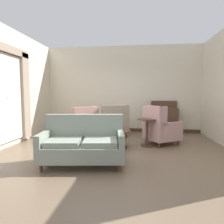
{
  "coord_description": "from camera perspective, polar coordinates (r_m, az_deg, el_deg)",
  "views": [
    {
      "loc": [
        0.51,
        -4.4,
        1.38
      ],
      "look_at": [
        -0.13,
        0.7,
        0.92
      ],
      "focal_mm": 30.8,
      "sensor_mm": 36.0,
      "label": 1
    }
  ],
  "objects": [
    {
      "name": "armchair_beside_settee",
      "position": [
        5.53,
        13.93,
        -4.66
      ],
      "size": [
        1.1,
        1.08,
        1.09
      ],
      "rotation": [
        0.0,
        0.0,
        2.14
      ],
      "color": "tan",
      "rests_on": "ground"
    },
    {
      "name": "armchair_back_corner",
      "position": [
        6.18,
        -8.83,
        -3.72
      ],
      "size": [
        1.14,
        1.14,
        1.01
      ],
      "rotation": [
        0.0,
        0.0,
        3.95
      ],
      "color": "tan",
      "rests_on": "ground"
    },
    {
      "name": "ground",
      "position": [
        4.64,
        0.48,
        -12.21
      ],
      "size": [
        8.09,
        8.09,
        0.0
      ],
      "primitive_type": "plane",
      "color": "brown"
    },
    {
      "name": "sideboard",
      "position": [
        7.1,
        15.23,
        -2.02
      ],
      "size": [
        0.91,
        0.39,
        1.16
      ],
      "color": "#4C3323",
      "rests_on": "ground"
    },
    {
      "name": "window_with_curtains",
      "position": [
        5.68,
        -28.57,
        5.19
      ],
      "size": [
        0.12,
        1.86,
        2.57
      ],
      "color": "silver"
    },
    {
      "name": "baseboard_back",
      "position": [
        7.35,
        3.02,
        -5.25
      ],
      "size": [
        5.78,
        0.03,
        0.12
      ],
      "primitive_type": "cube",
      "color": "#4C3323",
      "rests_on": "ground"
    },
    {
      "name": "porcelain_vase",
      "position": [
        4.93,
        0.63,
        -3.62
      ],
      "size": [
        0.19,
        0.19,
        0.37
      ],
      "color": "#384C93",
      "rests_on": "coffee_table"
    },
    {
      "name": "coffee_table",
      "position": [
        5.03,
        0.39,
        -6.3
      ],
      "size": [
        0.89,
        0.89,
        0.47
      ],
      "color": "#4C3323",
      "rests_on": "ground"
    },
    {
      "name": "side_table",
      "position": [
        5.27,
        10.36,
        -5.17
      ],
      "size": [
        0.51,
        0.51,
        0.75
      ],
      "color": "#4C3323",
      "rests_on": "ground"
    },
    {
      "name": "armchair_near_sideboard",
      "position": [
        6.31,
        0.67,
        -3.41
      ],
      "size": [
        1.06,
        1.03,
        1.06
      ],
      "rotation": [
        0.0,
        0.0,
        3.44
      ],
      "color": "gray",
      "rests_on": "ground"
    },
    {
      "name": "settee",
      "position": [
        3.91,
        -8.61,
        -9.39
      ],
      "size": [
        1.69,
        1.01,
        0.97
      ],
      "rotation": [
        0.0,
        0.0,
        0.13
      ],
      "color": "gray",
      "rests_on": "ground"
    },
    {
      "name": "wall_left",
      "position": [
        6.27,
        -25.94,
        6.53
      ],
      "size": [
        0.08,
        4.01,
        3.18
      ],
      "primitive_type": "cube",
      "color": "beige",
      "rests_on": "ground"
    },
    {
      "name": "wall_back",
      "position": [
        7.29,
        3.1,
        6.77
      ],
      "size": [
        5.94,
        0.08,
        3.18
      ],
      "primitive_type": "cube",
      "color": "beige",
      "rests_on": "ground"
    }
  ]
}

